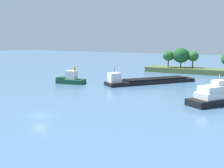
# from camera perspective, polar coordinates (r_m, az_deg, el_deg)

# --- Properties ---
(ground_plane) EXTENTS (400.00, 400.00, 0.00)m
(ground_plane) POSITION_cam_1_polar(r_m,az_deg,el_deg) (56.65, -13.56, -5.82)
(ground_plane) COLOR #476B8E
(cargo_barge) EXTENTS (22.44, 26.13, 5.62)m
(cargo_barge) POSITION_cam_1_polar(r_m,az_deg,el_deg) (92.60, 6.92, 0.66)
(cargo_barge) COLOR black
(cargo_barge) RESTS_ON ground
(tugboat) EXTENTS (8.96, 5.40, 5.14)m
(tugboat) POSITION_cam_1_polar(r_m,az_deg,el_deg) (92.75, -7.87, 0.93)
(tugboat) COLOR #19472D
(tugboat) RESTS_ON ground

